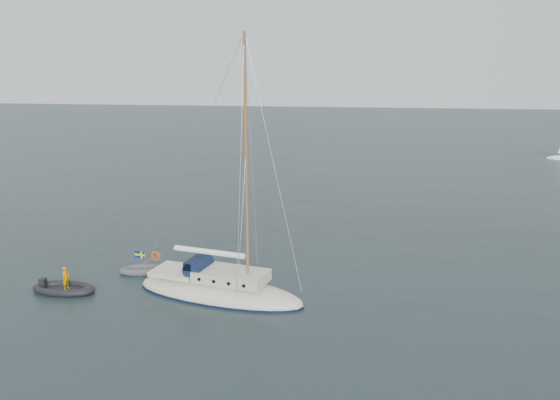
# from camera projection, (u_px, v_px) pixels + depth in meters

# --- Properties ---
(ground) EXTENTS (300.00, 300.00, 0.00)m
(ground) POSITION_uv_depth(u_px,v_px,m) (271.00, 285.00, 32.46)
(ground) COLOR black
(ground) RESTS_ON ground
(sailboat) EXTENTS (10.56, 3.16, 15.05)m
(sailboat) POSITION_uv_depth(u_px,v_px,m) (219.00, 277.00, 30.71)
(sailboat) COLOR silver
(sailboat) RESTS_ON ground
(dinghy) EXTENTS (2.91, 1.31, 0.42)m
(dinghy) POSITION_uv_depth(u_px,v_px,m) (143.00, 270.00, 34.44)
(dinghy) COLOR #525258
(dinghy) RESTS_ON ground
(rib) EXTENTS (3.80, 1.73, 1.57)m
(rib) POSITION_uv_depth(u_px,v_px,m) (64.00, 288.00, 31.48)
(rib) COLOR black
(rib) RESTS_ON ground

